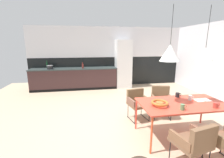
{
  "coord_description": "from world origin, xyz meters",
  "views": [
    {
      "loc": [
        -1.02,
        -3.44,
        1.89
      ],
      "look_at": [
        -0.31,
        0.84,
        0.91
      ],
      "focal_mm": 24.89,
      "sensor_mm": 36.0,
      "label": 1
    }
  ],
  "objects_px": {
    "armchair_near_window": "(137,100)",
    "cooking_pot": "(50,67)",
    "mug_glass_clear": "(183,107)",
    "mug_wide_latte": "(216,105)",
    "bottle_vinegar_dark": "(47,65)",
    "bottle_oil_tall": "(83,66)",
    "armchair_by_stool": "(195,140)",
    "open_book": "(202,100)",
    "mug_white_ceramic": "(190,98)",
    "fruit_bowl": "(160,103)",
    "dining_table": "(183,105)",
    "pendant_lamp_over_table_near": "(170,53)",
    "pendant_lamp_over_table_far": "(205,54)",
    "refrigerator_column": "(123,64)",
    "mug_tall_blue": "(178,95)",
    "armchair_facing_counter": "(161,98)"
  },
  "relations": [
    {
      "from": "armchair_near_window",
      "to": "cooking_pot",
      "type": "relative_size",
      "value": 3.14
    },
    {
      "from": "mug_glass_clear",
      "to": "mug_wide_latte",
      "type": "distance_m",
      "value": 0.67
    },
    {
      "from": "bottle_vinegar_dark",
      "to": "bottle_oil_tall",
      "type": "bearing_deg",
      "value": -9.11
    },
    {
      "from": "armchair_by_stool",
      "to": "bottle_vinegar_dark",
      "type": "relative_size",
      "value": 2.35
    },
    {
      "from": "open_book",
      "to": "mug_white_ceramic",
      "type": "height_order",
      "value": "mug_white_ceramic"
    },
    {
      "from": "fruit_bowl",
      "to": "mug_glass_clear",
      "type": "distance_m",
      "value": 0.4
    },
    {
      "from": "armchair_by_stool",
      "to": "bottle_oil_tall",
      "type": "relative_size",
      "value": 3.03
    },
    {
      "from": "dining_table",
      "to": "pendant_lamp_over_table_near",
      "type": "bearing_deg",
      "value": 172.73
    },
    {
      "from": "mug_glass_clear",
      "to": "bottle_vinegar_dark",
      "type": "distance_m",
      "value": 5.43
    },
    {
      "from": "dining_table",
      "to": "mug_glass_clear",
      "type": "distance_m",
      "value": 0.39
    },
    {
      "from": "dining_table",
      "to": "cooking_pot",
      "type": "bearing_deg",
      "value": 130.97
    },
    {
      "from": "pendant_lamp_over_table_far",
      "to": "bottle_oil_tall",
      "type": "bearing_deg",
      "value": 121.97
    },
    {
      "from": "open_book",
      "to": "mug_wide_latte",
      "type": "height_order",
      "value": "mug_wide_latte"
    },
    {
      "from": "mug_glass_clear",
      "to": "mug_wide_latte",
      "type": "relative_size",
      "value": 0.94
    },
    {
      "from": "cooking_pot",
      "to": "bottle_vinegar_dark",
      "type": "xyz_separation_m",
      "value": [
        -0.15,
        0.19,
        0.06
      ]
    },
    {
      "from": "refrigerator_column",
      "to": "armchair_near_window",
      "type": "height_order",
      "value": "refrigerator_column"
    },
    {
      "from": "fruit_bowl",
      "to": "cooking_pot",
      "type": "distance_m",
      "value": 4.8
    },
    {
      "from": "armchair_by_stool",
      "to": "pendant_lamp_over_table_far",
      "type": "distance_m",
      "value": 1.62
    },
    {
      "from": "fruit_bowl",
      "to": "bottle_vinegar_dark",
      "type": "relative_size",
      "value": 0.97
    },
    {
      "from": "pendant_lamp_over_table_far",
      "to": "dining_table",
      "type": "bearing_deg",
      "value": 177.57
    },
    {
      "from": "mug_white_ceramic",
      "to": "mug_wide_latte",
      "type": "relative_size",
      "value": 0.91
    },
    {
      "from": "open_book",
      "to": "mug_tall_blue",
      "type": "distance_m",
      "value": 0.49
    },
    {
      "from": "armchair_near_window",
      "to": "mug_white_ceramic",
      "type": "bearing_deg",
      "value": 126.68
    },
    {
      "from": "armchair_near_window",
      "to": "pendant_lamp_over_table_far",
      "type": "distance_m",
      "value": 1.82
    },
    {
      "from": "armchair_facing_counter",
      "to": "fruit_bowl",
      "type": "height_order",
      "value": "fruit_bowl"
    },
    {
      "from": "dining_table",
      "to": "bottle_oil_tall",
      "type": "xyz_separation_m",
      "value": [
        -2.03,
        3.79,
        0.31
      ]
    },
    {
      "from": "armchair_by_stool",
      "to": "fruit_bowl",
      "type": "bearing_deg",
      "value": 91.12
    },
    {
      "from": "open_book",
      "to": "mug_wide_latte",
      "type": "distance_m",
      "value": 0.39
    },
    {
      "from": "dining_table",
      "to": "pendant_lamp_over_table_near",
      "type": "relative_size",
      "value": 1.73
    },
    {
      "from": "armchair_facing_counter",
      "to": "mug_glass_clear",
      "type": "xyz_separation_m",
      "value": [
        -0.25,
        -1.26,
        0.29
      ]
    },
    {
      "from": "cooking_pot",
      "to": "bottle_oil_tall",
      "type": "xyz_separation_m",
      "value": [
        1.3,
        -0.04,
        0.03
      ]
    },
    {
      "from": "mug_tall_blue",
      "to": "pendant_lamp_over_table_near",
      "type": "xyz_separation_m",
      "value": [
        -0.43,
        -0.28,
        0.94
      ]
    },
    {
      "from": "mug_glass_clear",
      "to": "cooking_pot",
      "type": "bearing_deg",
      "value": 126.91
    },
    {
      "from": "cooking_pot",
      "to": "bottle_oil_tall",
      "type": "relative_size",
      "value": 0.93
    },
    {
      "from": "armchair_near_window",
      "to": "cooking_pot",
      "type": "distance_m",
      "value": 4.0
    },
    {
      "from": "refrigerator_column",
      "to": "pendant_lamp_over_table_near",
      "type": "xyz_separation_m",
      "value": [
        -0.06,
        -3.9,
        0.7
      ]
    },
    {
      "from": "bottle_vinegar_dark",
      "to": "pendant_lamp_over_table_far",
      "type": "xyz_separation_m",
      "value": [
        3.82,
        -4.04,
        0.66
      ]
    },
    {
      "from": "bottle_vinegar_dark",
      "to": "pendant_lamp_over_table_near",
      "type": "relative_size",
      "value": 0.33
    },
    {
      "from": "mug_tall_blue",
      "to": "mug_wide_latte",
      "type": "bearing_deg",
      "value": -60.81
    },
    {
      "from": "dining_table",
      "to": "bottle_oil_tall",
      "type": "relative_size",
      "value": 6.7
    },
    {
      "from": "bottle_oil_tall",
      "to": "pendant_lamp_over_table_far",
      "type": "bearing_deg",
      "value": -58.03
    },
    {
      "from": "refrigerator_column",
      "to": "armchair_by_stool",
      "type": "distance_m",
      "value": 4.83
    },
    {
      "from": "mug_white_ceramic",
      "to": "pendant_lamp_over_table_near",
      "type": "relative_size",
      "value": 0.12
    },
    {
      "from": "armchair_facing_counter",
      "to": "pendant_lamp_over_table_near",
      "type": "height_order",
      "value": "pendant_lamp_over_table_near"
    },
    {
      "from": "armchair_facing_counter",
      "to": "mug_white_ceramic",
      "type": "xyz_separation_m",
      "value": [
        0.21,
        -0.83,
        0.28
      ]
    },
    {
      "from": "armchair_by_stool",
      "to": "mug_wide_latte",
      "type": "distance_m",
      "value": 1.0
    },
    {
      "from": "refrigerator_column",
      "to": "pendant_lamp_over_table_near",
      "type": "bearing_deg",
      "value": -90.91
    },
    {
      "from": "fruit_bowl",
      "to": "bottle_vinegar_dark",
      "type": "bearing_deg",
      "value": 125.78
    },
    {
      "from": "armchair_by_stool",
      "to": "mug_tall_blue",
      "type": "bearing_deg",
      "value": 58.15
    },
    {
      "from": "open_book",
      "to": "mug_glass_clear",
      "type": "bearing_deg",
      "value": -152.2
    }
  ]
}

